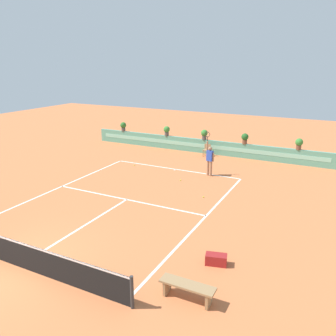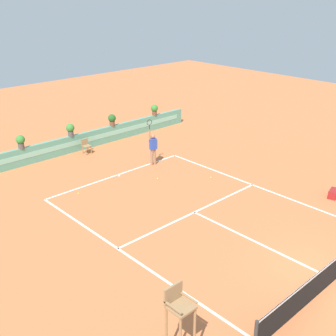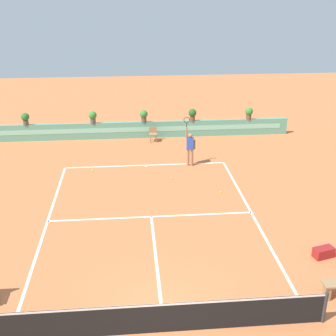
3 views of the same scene
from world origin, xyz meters
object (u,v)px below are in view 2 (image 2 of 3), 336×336
at_px(umpire_chair, 179,315).
at_px(potted_plant_right, 112,119).
at_px(ball_kid_chair, 86,146).
at_px(gear_bag, 333,194).
at_px(tennis_ball_mid_court, 158,179).
at_px(tennis_ball_by_sideline, 211,177).
at_px(tennis_player, 153,147).
at_px(potted_plant_far_right, 154,109).
at_px(potted_plant_centre, 70,129).
at_px(potted_plant_left, 20,141).
at_px(tennis_ball_near_baseline, 78,193).

xyz_separation_m(umpire_chair, potted_plant_right, (9.06, 15.13, 0.07)).
relative_size(umpire_chair, potted_plant_right, 2.96).
bearing_deg(potted_plant_right, ball_kid_chair, -163.34).
relative_size(gear_bag, potted_plant_right, 0.97).
height_order(gear_bag, tennis_ball_mid_court, gear_bag).
bearing_deg(potted_plant_right, tennis_ball_by_sideline, -88.80).
distance_m(umpire_chair, tennis_player, 13.31).
distance_m(umpire_chair, potted_plant_far_right, 19.66).
relative_size(tennis_player, tennis_ball_mid_court, 38.01).
bearing_deg(ball_kid_chair, potted_plant_centre, 124.51).
bearing_deg(potted_plant_left, gear_bag, -57.05).
relative_size(umpire_chair, potted_plant_left, 2.96).
distance_m(ball_kid_chair, potted_plant_centre, 1.29).
bearing_deg(tennis_ball_by_sideline, potted_plant_far_right, 67.58).
bearing_deg(potted_plant_centre, potted_plant_left, 180.00).
bearing_deg(potted_plant_left, potted_plant_centre, 0.00).
xyz_separation_m(umpire_chair, tennis_ball_mid_court, (7.17, 8.81, -1.31)).
bearing_deg(potted_plant_left, tennis_ball_mid_court, -57.06).
height_order(gear_bag, potted_plant_centre, potted_plant_centre).
xyz_separation_m(tennis_player, potted_plant_right, (0.78, 4.71, 0.36)).
distance_m(tennis_player, tennis_ball_mid_court, 2.20).
distance_m(tennis_player, potted_plant_centre, 5.20).
bearing_deg(tennis_ball_mid_court, potted_plant_centre, 99.53).
distance_m(gear_bag, tennis_player, 9.34).
bearing_deg(potted_plant_far_right, ball_kid_chair, -172.98).
bearing_deg(tennis_ball_mid_court, tennis_ball_by_sideline, -40.32).
xyz_separation_m(umpire_chair, potted_plant_centre, (6.11, 15.13, 0.07)).
relative_size(ball_kid_chair, gear_bag, 1.21).
bearing_deg(ball_kid_chair, tennis_ball_near_baseline, -127.31).
relative_size(umpire_chair, tennis_ball_near_baseline, 31.47).
bearing_deg(tennis_ball_mid_court, potted_plant_far_right, 49.56).
xyz_separation_m(tennis_player, tennis_ball_by_sideline, (0.95, -3.35, -1.02)).
height_order(gear_bag, potted_plant_far_right, potted_plant_far_right).
bearing_deg(umpire_chair, gear_bag, 8.62).
xyz_separation_m(ball_kid_chair, potted_plant_centre, (-0.50, 0.73, 0.93)).
relative_size(ball_kid_chair, tennis_ball_near_baseline, 12.50).
distance_m(umpire_chair, tennis_ball_by_sideline, 11.70).
relative_size(gear_bag, tennis_ball_near_baseline, 10.29).
bearing_deg(umpire_chair, ball_kid_chair, 65.32).
relative_size(umpire_chair, potted_plant_far_right, 2.96).
relative_size(tennis_ball_by_sideline, potted_plant_left, 0.09).
height_order(tennis_player, potted_plant_far_right, tennis_player).
bearing_deg(potted_plant_right, gear_bag, -78.69).
distance_m(ball_kid_chair, potted_plant_far_right, 6.06).
distance_m(ball_kid_chair, tennis_player, 4.35).
bearing_deg(ball_kid_chair, tennis_player, -67.30).
bearing_deg(tennis_ball_near_baseline, tennis_ball_by_sideline, -27.04).
distance_m(tennis_ball_near_baseline, potted_plant_right, 7.77).
bearing_deg(potted_plant_left, tennis_ball_near_baseline, -87.21).
relative_size(tennis_ball_by_sideline, potted_plant_far_right, 0.09).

